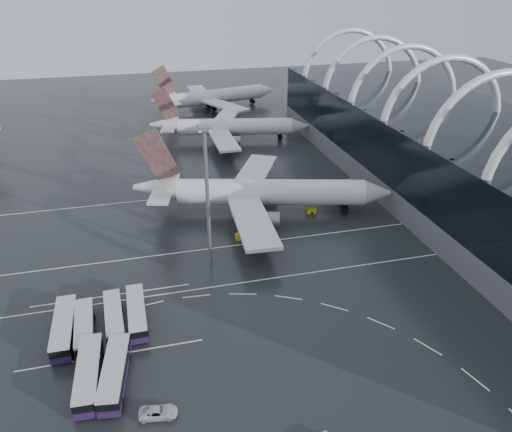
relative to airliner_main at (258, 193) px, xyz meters
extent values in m
plane|color=black|center=(-10.16, -26.28, -5.18)|extent=(420.00, 420.00, 0.00)
cube|color=#5A5D60|center=(51.84, -6.28, -2.18)|extent=(42.00, 160.00, 6.00)
cube|color=black|center=(51.84, -6.28, 7.82)|extent=(42.00, 160.00, 14.00)
torus|color=white|center=(47.84, -17.28, 12.82)|extent=(33.80, 1.80, 33.80)
torus|color=white|center=(47.84, 1.72, 12.82)|extent=(33.80, 1.80, 33.80)
torus|color=white|center=(47.84, 20.72, 12.82)|extent=(33.80, 1.80, 33.80)
torus|color=white|center=(47.84, 39.72, 12.82)|extent=(33.80, 1.80, 33.80)
torus|color=white|center=(47.84, 58.72, 12.82)|extent=(33.80, 1.80, 33.80)
cube|color=white|center=(-10.16, -28.28, -5.18)|extent=(120.00, 0.25, 0.01)
cube|color=white|center=(-10.16, -14.28, -5.18)|extent=(120.00, 0.25, 0.01)
cube|color=white|center=(-10.16, 13.72, -5.18)|extent=(120.00, 0.25, 0.01)
cube|color=white|center=(-34.16, -42.28, -5.18)|extent=(28.00, 0.25, 0.01)
cube|color=white|center=(-34.16, -26.28, -5.18)|extent=(28.00, 0.25, 0.01)
cylinder|color=silver|center=(3.01, -0.82, 0.19)|extent=(44.05, 17.44, 6.11)
cone|color=silver|center=(27.28, -7.42, 0.19)|extent=(7.70, 7.55, 6.11)
cone|color=silver|center=(-23.30, 6.34, 1.24)|extent=(11.77, 8.66, 6.11)
cube|color=#421760|center=(-22.28, 6.06, 9.04)|extent=(9.96, 3.27, 12.95)
cube|color=silver|center=(-21.26, 5.79, 1.24)|extent=(9.55, 19.54, 0.53)
cube|color=silver|center=(-4.52, -12.42, -0.44)|extent=(8.84, 26.70, 0.84)
cube|color=silver|center=(2.40, 12.99, -0.44)|extent=(18.60, 26.79, 0.84)
cylinder|color=gray|center=(-0.50, -9.69, -2.34)|extent=(6.53, 4.98, 3.58)
cylinder|color=gray|center=(4.48, 8.61, -2.34)|extent=(6.53, 4.98, 3.58)
cube|color=black|center=(-1.06, 0.29, -4.02)|extent=(13.97, 9.82, 2.32)
cylinder|color=silver|center=(6.66, 55.43, -0.37)|extent=(38.34, 13.36, 5.47)
cone|color=silver|center=(28.01, 50.83, -0.37)|extent=(6.69, 6.54, 5.47)
cone|color=silver|center=(-16.55, 60.43, 0.57)|extent=(10.37, 7.34, 5.47)
cube|color=#421760|center=(-15.62, 60.23, 7.55)|extent=(9.00, 2.47, 11.60)
cube|color=silver|center=(-14.70, 60.03, 0.57)|extent=(7.73, 17.49, 0.47)
cube|color=silver|center=(0.48, 44.70, -0.94)|extent=(6.67, 23.60, 0.75)
cube|color=silver|center=(5.45, 67.75, -0.94)|extent=(15.68, 24.22, 0.75)
cylinder|color=gray|center=(3.94, 47.33, -2.64)|extent=(5.75, 4.23, 3.21)
cylinder|color=gray|center=(7.52, 63.93, -2.64)|extent=(5.75, 4.23, 3.21)
cube|color=black|center=(2.97, 56.22, -4.14)|extent=(12.34, 8.29, 2.08)
cylinder|color=silver|center=(9.67, 99.23, -0.14)|extent=(38.73, 14.64, 5.74)
cone|color=silver|center=(31.25, 104.46, -0.14)|extent=(7.12, 6.97, 5.74)
cone|color=silver|center=(-13.82, 93.54, 0.85)|extent=(10.97, 7.91, 5.74)
cube|color=#421760|center=(-12.86, 93.77, 8.17)|extent=(9.40, 2.82, 12.16)
cube|color=silver|center=(-11.90, 94.00, 0.85)|extent=(8.52, 18.35, 0.49)
cube|color=silver|center=(8.74, 86.28, -0.73)|extent=(16.94, 25.29, 0.79)
cube|color=silver|center=(2.91, 110.32, -0.73)|extent=(7.62, 24.92, 0.79)
cylinder|color=gray|center=(10.81, 90.35, -2.51)|extent=(6.08, 4.55, 3.36)
cylinder|color=gray|center=(6.61, 107.65, -2.51)|extent=(6.08, 4.55, 3.36)
cube|color=black|center=(5.83, 98.30, -4.09)|extent=(13.03, 8.95, 2.18)
cube|color=#2F1440|center=(-41.35, -36.05, -4.24)|extent=(3.11, 13.62, 1.15)
cube|color=black|center=(-41.35, -36.05, -2.98)|extent=(3.17, 13.35, 1.36)
cube|color=silver|center=(-41.35, -36.05, -2.07)|extent=(3.11, 13.62, 0.47)
cylinder|color=black|center=(-39.91, -40.41, -4.66)|extent=(0.37, 1.05, 1.05)
cylinder|color=black|center=(-42.83, -40.40, -4.66)|extent=(0.37, 1.05, 1.05)
cylinder|color=black|center=(-39.86, -31.71, -4.66)|extent=(0.37, 1.05, 1.05)
cylinder|color=black|center=(-42.78, -31.69, -4.66)|extent=(0.37, 1.05, 1.05)
cube|color=#2F1440|center=(-38.20, -36.74, -4.32)|extent=(3.30, 12.61, 1.06)
cube|color=black|center=(-38.20, -36.74, -3.16)|extent=(3.35, 12.36, 1.25)
cube|color=silver|center=(-38.20, -36.74, -2.32)|extent=(3.30, 12.61, 0.43)
cylinder|color=black|center=(-36.70, -40.68, -4.70)|extent=(0.38, 0.98, 0.96)
cylinder|color=black|center=(-39.37, -40.79, -4.70)|extent=(0.38, 0.98, 0.96)
cylinder|color=black|center=(-37.03, -32.68, -4.70)|extent=(0.38, 0.98, 0.96)
cylinder|color=black|center=(-39.70, -32.79, -4.70)|extent=(0.38, 0.98, 0.96)
cube|color=#2F1440|center=(-33.62, -35.19, -4.33)|extent=(3.41, 12.49, 1.05)
cube|color=black|center=(-33.62, -35.19, -3.18)|extent=(3.45, 12.25, 1.24)
cube|color=silver|center=(-33.62, -35.19, -2.35)|extent=(3.41, 12.49, 0.43)
cylinder|color=black|center=(-32.09, -39.07, -4.71)|extent=(0.38, 0.97, 0.95)
cylinder|color=black|center=(-34.73, -39.21, -4.71)|extent=(0.38, 0.97, 0.95)
cylinder|color=black|center=(-32.50, -31.17, -4.71)|extent=(0.38, 0.97, 0.95)
cylinder|color=black|center=(-35.15, -31.31, -4.71)|extent=(0.38, 0.97, 0.95)
cube|color=#2F1440|center=(-29.95, -34.83, -4.30)|extent=(2.97, 12.72, 1.07)
cube|color=black|center=(-29.95, -34.83, -3.13)|extent=(3.02, 12.47, 1.27)
cube|color=silver|center=(-29.95, -34.83, -2.28)|extent=(2.97, 12.72, 0.44)
cylinder|color=black|center=(-28.55, -38.88, -4.69)|extent=(0.35, 0.98, 0.98)
cylinder|color=black|center=(-31.26, -38.91, -4.69)|extent=(0.35, 0.98, 0.98)
cylinder|color=black|center=(-28.64, -30.76, -4.69)|extent=(0.35, 0.98, 0.98)
cylinder|color=black|center=(-31.35, -30.78, -4.69)|extent=(0.35, 0.98, 0.98)
cube|color=#2F1440|center=(-37.13, -47.50, -4.23)|extent=(3.61, 13.80, 1.16)
cube|color=black|center=(-37.13, -47.50, -2.97)|extent=(3.66, 13.53, 1.37)
cube|color=silver|center=(-37.13, -47.50, -2.05)|extent=(3.61, 13.80, 0.47)
cylinder|color=black|center=(-35.85, -51.94, -4.66)|extent=(0.41, 1.07, 1.05)
cylinder|color=black|center=(-38.77, -51.82, -4.66)|extent=(0.41, 1.07, 1.05)
cylinder|color=black|center=(-35.49, -43.18, -4.66)|extent=(0.41, 1.07, 1.05)
cylinder|color=black|center=(-38.42, -43.06, -4.66)|extent=(0.41, 1.07, 1.05)
cube|color=#2F1440|center=(-33.58, -48.21, -4.25)|extent=(4.81, 13.68, 1.13)
cube|color=black|center=(-33.58, -48.21, -3.02)|extent=(4.84, 13.42, 1.34)
cube|color=silver|center=(-33.58, -48.21, -2.12)|extent=(4.81, 13.68, 0.46)
cylinder|color=black|center=(-32.75, -52.65, -4.67)|extent=(0.50, 1.07, 1.03)
cylinder|color=black|center=(-35.59, -52.26, -4.67)|extent=(0.50, 1.07, 1.03)
cylinder|color=black|center=(-31.56, -44.17, -4.67)|extent=(0.50, 1.07, 1.03)
cylinder|color=black|center=(-34.41, -43.77, -4.67)|extent=(0.50, 1.07, 1.03)
imported|color=silver|center=(-28.17, -55.77, -4.47)|extent=(5.41, 3.11, 1.42)
cylinder|color=gray|center=(-14.95, -19.87, 8.63)|extent=(0.69, 0.69, 27.62)
cube|color=gray|center=(-14.95, -19.87, 22.73)|extent=(2.17, 2.17, 0.79)
cube|color=white|center=(-14.95, -19.87, 22.43)|extent=(1.97, 1.97, 0.39)
cube|color=gold|center=(12.37, -3.63, -4.56)|extent=(2.28, 1.35, 1.25)
cube|color=slate|center=(17.78, 5.03, -4.60)|extent=(2.13, 1.26, 1.16)
cube|color=gold|center=(-6.79, -11.87, -4.53)|extent=(2.38, 1.40, 1.30)
cube|color=slate|center=(20.44, -0.14, -4.50)|extent=(2.49, 1.47, 1.36)
cube|color=gold|center=(5.37, 6.45, -4.56)|extent=(2.27, 1.34, 1.24)
camera|label=1|loc=(-27.44, -104.58, 48.31)|focal=35.00mm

